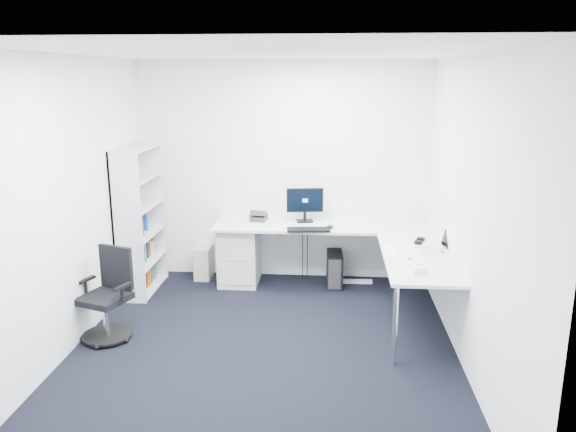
# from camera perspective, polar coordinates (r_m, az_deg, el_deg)

# --- Properties ---
(ground) EXTENTS (4.20, 4.20, 0.00)m
(ground) POSITION_cam_1_polar(r_m,az_deg,el_deg) (5.42, -2.51, -13.56)
(ground) COLOR black
(ceiling) EXTENTS (4.20, 4.20, 0.00)m
(ceiling) POSITION_cam_1_polar(r_m,az_deg,el_deg) (4.81, -2.87, 16.28)
(ceiling) COLOR white
(wall_back) EXTENTS (3.60, 0.02, 2.70)m
(wall_back) POSITION_cam_1_polar(r_m,az_deg,el_deg) (6.99, -0.56, 4.51)
(wall_back) COLOR white
(wall_back) RESTS_ON ground
(wall_front) EXTENTS (3.60, 0.02, 2.70)m
(wall_front) POSITION_cam_1_polar(r_m,az_deg,el_deg) (2.97, -7.72, -9.16)
(wall_front) COLOR white
(wall_front) RESTS_ON ground
(wall_left) EXTENTS (0.02, 4.20, 2.70)m
(wall_left) POSITION_cam_1_polar(r_m,az_deg,el_deg) (5.46, -21.77, 0.76)
(wall_left) COLOR white
(wall_left) RESTS_ON ground
(wall_right) EXTENTS (0.02, 4.20, 2.70)m
(wall_right) POSITION_cam_1_polar(r_m,az_deg,el_deg) (5.05, 18.04, 0.05)
(wall_right) COLOR white
(wall_right) RESTS_ON ground
(l_desk) EXTENTS (2.67, 1.49, 0.78)m
(l_desk) POSITION_cam_1_polar(r_m,az_deg,el_deg) (6.52, 3.76, -4.95)
(l_desk) COLOR silver
(l_desk) RESTS_ON ground
(drawer_pedestal) EXTENTS (0.47, 0.58, 0.72)m
(drawer_pedestal) POSITION_cam_1_polar(r_m,az_deg,el_deg) (6.99, -4.94, -3.90)
(drawer_pedestal) COLOR silver
(drawer_pedestal) RESTS_ON ground
(bookshelf) EXTENTS (0.34, 0.86, 1.72)m
(bookshelf) POSITION_cam_1_polar(r_m,az_deg,el_deg) (6.81, -14.80, -0.43)
(bookshelf) COLOR silver
(bookshelf) RESTS_ON ground
(task_chair) EXTENTS (0.64, 0.64, 0.90)m
(task_chair) POSITION_cam_1_polar(r_m,az_deg,el_deg) (5.75, -18.19, -7.72)
(task_chair) COLOR black
(task_chair) RESTS_ON ground
(black_pc_tower) EXTENTS (0.21, 0.43, 0.41)m
(black_pc_tower) POSITION_cam_1_polar(r_m,az_deg,el_deg) (6.95, 4.76, -5.36)
(black_pc_tower) COLOR black
(black_pc_tower) RESTS_ON ground
(beige_pc_tower) EXTENTS (0.19, 0.43, 0.41)m
(beige_pc_tower) POSITION_cam_1_polar(r_m,az_deg,el_deg) (7.29, -8.47, -4.55)
(beige_pc_tower) COLOR #BDB6A1
(beige_pc_tower) RESTS_ON ground
(power_strip) EXTENTS (0.37, 0.07, 0.04)m
(power_strip) POSITION_cam_1_polar(r_m,az_deg,el_deg) (7.09, 7.07, -6.61)
(power_strip) COLOR white
(power_strip) RESTS_ON ground
(monitor) EXTENTS (0.46, 0.21, 0.43)m
(monitor) POSITION_cam_1_polar(r_m,az_deg,el_deg) (6.80, 1.73, 1.17)
(monitor) COLOR black
(monitor) RESTS_ON l_desk
(black_keyboard) EXTENTS (0.51, 0.22, 0.02)m
(black_keyboard) POSITION_cam_1_polar(r_m,az_deg,el_deg) (6.46, 2.08, -1.40)
(black_keyboard) COLOR black
(black_keyboard) RESTS_ON l_desk
(mouse) EXTENTS (0.08, 0.11, 0.03)m
(mouse) POSITION_cam_1_polar(r_m,az_deg,el_deg) (6.56, 4.26, -1.14)
(mouse) COLOR black
(mouse) RESTS_ON l_desk
(desk_phone) EXTENTS (0.21, 0.21, 0.13)m
(desk_phone) POSITION_cam_1_polar(r_m,az_deg,el_deg) (6.90, -2.99, 0.07)
(desk_phone) COLOR #2B2A2D
(desk_phone) RESTS_ON l_desk
(laptop) EXTENTS (0.35, 0.34, 0.21)m
(laptop) POSITION_cam_1_polar(r_m,az_deg,el_deg) (5.88, 14.37, -2.45)
(laptop) COLOR silver
(laptop) RESTS_ON l_desk
(white_keyboard) EXTENTS (0.15, 0.43, 0.01)m
(white_keyboard) POSITION_cam_1_polar(r_m,az_deg,el_deg) (5.81, 10.39, -3.46)
(white_keyboard) COLOR white
(white_keyboard) RESTS_ON l_desk
(headphones) EXTENTS (0.19, 0.23, 0.05)m
(headphones) POSITION_cam_1_polar(r_m,az_deg,el_deg) (6.18, 13.23, -2.36)
(headphones) COLOR black
(headphones) RESTS_ON l_desk
(orange_fruit) EXTENTS (0.07, 0.07, 0.07)m
(orange_fruit) POSITION_cam_1_polar(r_m,az_deg,el_deg) (5.46, 12.46, -4.39)
(orange_fruit) COLOR orange
(orange_fruit) RESTS_ON l_desk
(tissue_box) EXTENTS (0.15, 0.23, 0.07)m
(tissue_box) POSITION_cam_1_polar(r_m,az_deg,el_deg) (5.26, 12.86, -5.15)
(tissue_box) COLOR white
(tissue_box) RESTS_ON l_desk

